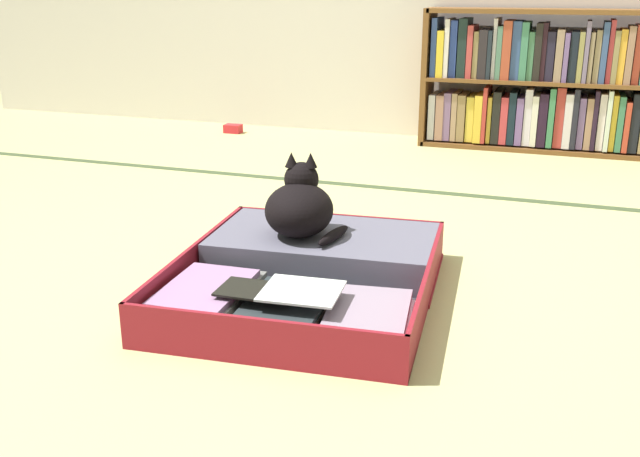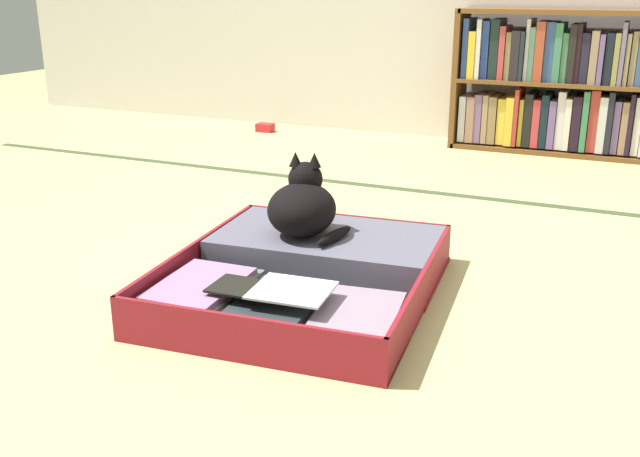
% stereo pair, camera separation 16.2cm
% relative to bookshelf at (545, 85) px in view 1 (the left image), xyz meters
% --- Properties ---
extents(ground_plane, '(10.00, 10.00, 0.00)m').
position_rel_bookshelf_xyz_m(ground_plane, '(-0.53, -2.25, -0.35)').
color(ground_plane, tan).
extents(tatami_border, '(4.80, 0.05, 0.00)m').
position_rel_bookshelf_xyz_m(tatami_border, '(-0.53, -1.04, -0.35)').
color(tatami_border, '#3D4C2D').
rests_on(tatami_border, ground_plane).
extents(bookshelf, '(1.29, 0.26, 0.73)m').
position_rel_bookshelf_xyz_m(bookshelf, '(0.00, 0.00, 0.00)').
color(bookshelf, brown).
rests_on(bookshelf, ground_plane).
extents(open_suitcase, '(0.77, 0.89, 0.12)m').
position_rel_bookshelf_xyz_m(open_suitcase, '(-0.53, -2.19, -0.30)').
color(open_suitcase, maroon).
rests_on(open_suitcase, ground_plane).
extents(black_cat, '(0.27, 0.28, 0.25)m').
position_rel_bookshelf_xyz_m(black_cat, '(-0.60, -2.07, -0.14)').
color(black_cat, black).
rests_on(black_cat, open_suitcase).
extents(small_red_pouch, '(0.10, 0.07, 0.05)m').
position_rel_bookshelf_xyz_m(small_red_pouch, '(-1.77, -0.12, -0.32)').
color(small_red_pouch, red).
rests_on(small_red_pouch, ground_plane).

